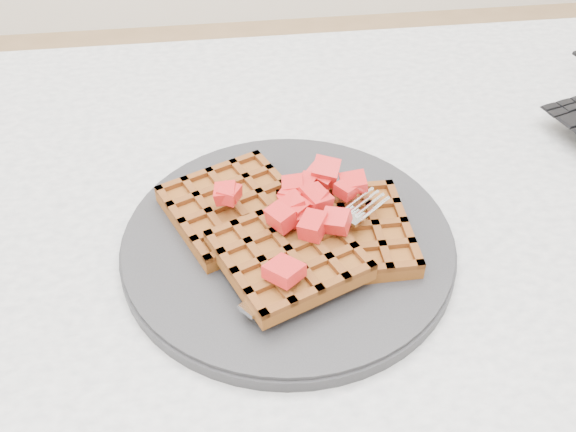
% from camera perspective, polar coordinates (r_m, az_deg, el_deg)
% --- Properties ---
extents(table, '(1.20, 0.80, 0.75)m').
position_cam_1_polar(table, '(0.68, 5.67, -8.46)').
color(table, silver).
rests_on(table, ground).
extents(plate, '(0.30, 0.30, 0.02)m').
position_cam_1_polar(plate, '(0.58, -0.00, -2.33)').
color(plate, '#242427').
rests_on(plate, table).
extents(waffles, '(0.22, 0.22, 0.03)m').
position_cam_1_polar(waffles, '(0.56, 0.07, -1.21)').
color(waffles, brown).
rests_on(waffles, plate).
extents(strawberry_pile, '(0.15, 0.15, 0.02)m').
position_cam_1_polar(strawberry_pile, '(0.55, -0.00, 1.08)').
color(strawberry_pile, '#AA070B').
rests_on(strawberry_pile, waffles).
extents(fork, '(0.15, 0.13, 0.02)m').
position_cam_1_polar(fork, '(0.55, 3.51, -3.12)').
color(fork, silver).
rests_on(fork, plate).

